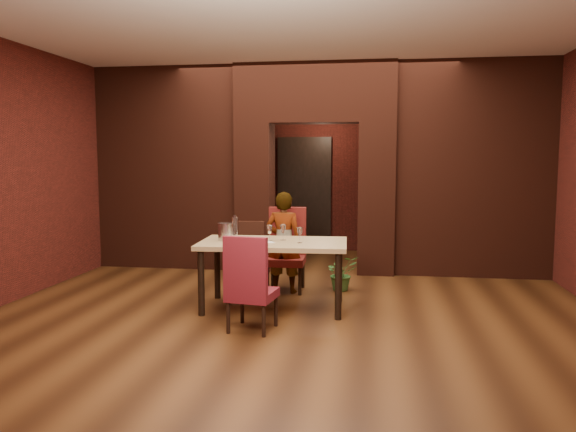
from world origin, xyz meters
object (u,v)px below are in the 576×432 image
object	(u,v)px
chair_near	(252,282)
wine_glass_c	(300,235)
chair_far	(286,250)
wine_glass_b	(283,232)
water_bottle	(235,228)
person_seated	(284,242)
wine_bucket	(225,232)
potted_plant	(341,273)
wine_glass_a	(270,233)
dining_table	(273,275)

from	to	relation	value
chair_near	wine_glass_c	world-z (taller)	chair_near
chair_far	wine_glass_b	world-z (taller)	chair_far
chair_far	water_bottle	bearing A→B (deg)	-121.70
person_seated	wine_bucket	xyz separation A→B (m)	(-0.57, -0.81, 0.24)
wine_bucket	potted_plant	bearing A→B (deg)	38.01
person_seated	wine_glass_c	distance (m)	0.98
chair_near	person_seated	distance (m)	1.67
wine_glass_c	potted_plant	bearing A→B (deg)	69.45
wine_glass_a	water_bottle	size ratio (longest dim) A/B	0.65
person_seated	wine_glass_c	xyz separation A→B (m)	(0.33, -0.89, 0.22)
dining_table	wine_glass_b	world-z (taller)	wine_glass_b
wine_bucket	potted_plant	xyz separation A→B (m)	(1.32, 1.03, -0.67)
wine_glass_a	chair_near	bearing A→B (deg)	-91.21
chair_near	wine_glass_c	size ratio (longest dim) A/B	5.51
chair_far	chair_near	xyz separation A→B (m)	(-0.08, -1.73, -0.05)
wine_glass_b	potted_plant	bearing A→B (deg)	55.44
wine_glass_c	chair_near	bearing A→B (deg)	-117.02
dining_table	chair_far	distance (m)	0.88
chair_near	dining_table	bearing A→B (deg)	-86.00
chair_far	water_bottle	distance (m)	1.04
dining_table	chair_near	xyz separation A→B (m)	(-0.07, -0.86, 0.10)
person_seated	wine_glass_b	world-z (taller)	person_seated
chair_near	wine_glass_c	bearing A→B (deg)	-108.57
person_seated	chair_near	bearing A→B (deg)	94.89
dining_table	person_seated	xyz separation A→B (m)	(-0.01, 0.80, 0.27)
chair_far	potted_plant	size ratio (longest dim) A/B	2.36
wine_glass_c	wine_bucket	xyz separation A→B (m)	(-0.90, 0.08, 0.01)
chair_near	person_seated	bearing A→B (deg)	-83.69
chair_far	wine_glass_c	world-z (taller)	chair_far
wine_glass_c	potted_plant	size ratio (longest dim) A/B	0.39
chair_near	water_bottle	bearing A→B (deg)	-57.31
chair_far	wine_glass_a	size ratio (longest dim) A/B	5.88
person_seated	water_bottle	world-z (taller)	person_seated
wine_glass_c	wine_bucket	world-z (taller)	wine_bucket
wine_glass_a	potted_plant	world-z (taller)	wine_glass_a
dining_table	potted_plant	xyz separation A→B (m)	(0.74, 1.02, -0.17)
wine_glass_c	water_bottle	size ratio (longest dim) A/B	0.62
wine_bucket	water_bottle	bearing A→B (deg)	23.26
water_bottle	wine_glass_c	bearing A→B (deg)	-9.34
dining_table	chair_far	xyz separation A→B (m)	(0.01, 0.87, 0.15)
dining_table	chair_near	size ratio (longest dim) A/B	1.71
chair_near	potted_plant	bearing A→B (deg)	-104.81
person_seated	wine_glass_a	world-z (taller)	person_seated
wine_glass_b	water_bottle	size ratio (longest dim) A/B	0.65
wine_glass_b	wine_glass_c	xyz separation A→B (m)	(0.22, -0.18, -0.00)
wine_glass_c	water_bottle	world-z (taller)	water_bottle
chair_near	wine_glass_b	distance (m)	1.04
chair_far	wine_glass_c	bearing A→B (deg)	-73.65
dining_table	wine_bucket	size ratio (longest dim) A/B	8.29
chair_far	wine_glass_c	xyz separation A→B (m)	(0.31, -0.96, 0.34)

